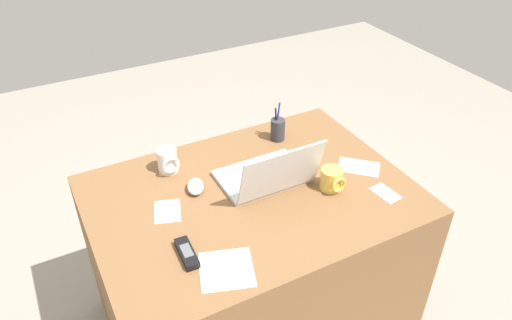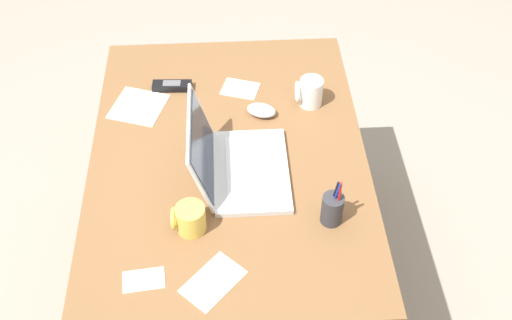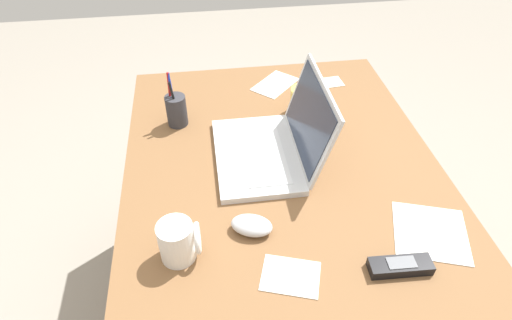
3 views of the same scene
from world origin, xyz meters
TOP-DOWN VIEW (x-y plane):
  - ground_plane at (0.00, 0.00)m, footprint 6.00×6.00m
  - desk at (0.00, 0.00)m, footprint 1.18×0.86m
  - laptop at (-0.08, -0.02)m, footprint 0.34×0.29m
  - computer_mouse at (0.18, -0.11)m, footprint 0.09×0.11m
  - coffee_mug_white at (0.23, -0.28)m, footprint 0.08×0.09m
  - coffee_mug_tall at (-0.28, 0.11)m, footprint 0.08×0.09m
  - cordless_phone at (0.33, 0.19)m, footprint 0.05×0.14m
  - pen_holder at (-0.27, -0.28)m, footprint 0.06×0.06m
  - paper_note_near_laptop at (0.31, -0.05)m, footprint 0.13×0.15m
  - paper_note_left at (0.24, 0.30)m, footprint 0.21×0.21m
  - paper_note_right at (-0.46, 0.05)m, footprint 0.19×0.18m
  - paper_note_front at (-0.44, 0.23)m, footprint 0.08×0.12m

SIDE VIEW (x-z plane):
  - ground_plane at x=0.00m, z-range 0.00..0.00m
  - desk at x=0.00m, z-range 0.00..0.75m
  - paper_note_near_laptop at x=0.31m, z-range 0.75..0.75m
  - paper_note_left at x=0.24m, z-range 0.75..0.75m
  - paper_note_right at x=-0.46m, z-range 0.75..0.75m
  - paper_note_front at x=-0.44m, z-range 0.75..0.75m
  - cordless_phone at x=0.33m, z-range 0.75..0.77m
  - computer_mouse at x=0.18m, z-range 0.75..0.79m
  - coffee_mug_tall at x=-0.28m, z-range 0.75..0.83m
  - laptop at x=-0.08m, z-range 0.68..0.91m
  - coffee_mug_white at x=0.23m, z-range 0.75..0.85m
  - pen_holder at x=-0.27m, z-range 0.71..0.89m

